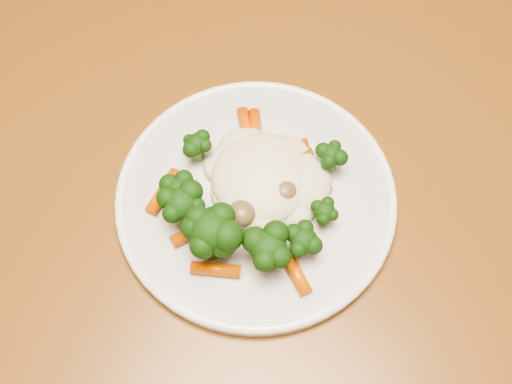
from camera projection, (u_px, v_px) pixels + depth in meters
dining_table at (356, 269)px, 0.69m from camera, size 1.46×1.21×0.75m
plate at (256, 199)px, 0.62m from camera, size 0.27×0.27×0.01m
meal at (242, 202)px, 0.59m from camera, size 0.17×0.19×0.06m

